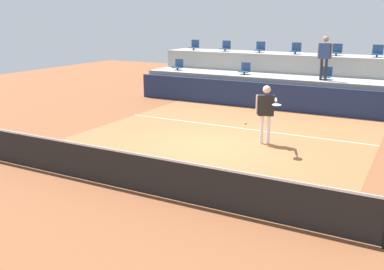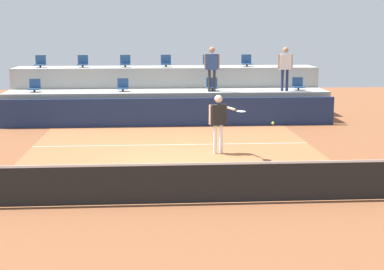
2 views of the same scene
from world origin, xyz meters
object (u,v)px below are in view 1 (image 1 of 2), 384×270
Objects in this scene: stadium_chair_lower_right at (326,74)px; stadium_chair_upper_right at (377,52)px; stadium_chair_upper_left at (226,47)px; spectator_in_white at (325,54)px; stadium_chair_lower_left at (245,69)px; stadium_chair_upper_far_left at (194,46)px; stadium_chair_upper_mid_left at (260,48)px; tennis_ball at (246,123)px; stadium_chair_lower_far_left at (178,65)px; stadium_chair_upper_mid_right at (337,51)px; stadium_chair_upper_center at (296,49)px; tennis_player at (266,108)px.

stadium_chair_upper_right is at bearing 46.53° from stadium_chair_lower_right.
spectator_in_white reaches higher than stadium_chair_upper_left.
stadium_chair_lower_left is 1.00× the size of stadium_chair_upper_right.
stadium_chair_upper_far_left is 1.79m from stadium_chair_upper_left.
stadium_chair_upper_right is (5.29, 0.00, 0.00)m from stadium_chair_upper_mid_left.
spectator_in_white is 26.18× the size of tennis_ball.
stadium_chair_lower_right is 0.95m from spectator_in_white.
stadium_chair_upper_mid_right is at bearing 14.17° from stadium_chair_lower_far_left.
stadium_chair_upper_left is (-5.39, 1.80, 0.85)m from stadium_chair_lower_right.
stadium_chair_upper_center is at bearing 129.13° from spectator_in_white.
stadium_chair_lower_far_left is 1.00× the size of stadium_chair_upper_mid_right.
stadium_chair_upper_far_left is at bearing 180.00° from stadium_chair_upper_left.
stadium_chair_upper_left reaches higher than stadium_chair_lower_right.
stadium_chair_lower_left is 1.00× the size of stadium_chair_upper_far_left.
stadium_chair_upper_right is (1.69, 0.00, 0.00)m from stadium_chair_upper_mid_right.
stadium_chair_upper_far_left is 1.00× the size of stadium_chair_upper_right.
stadium_chair_upper_left is 3.57m from stadium_chair_upper_center.
stadium_chair_lower_left is at bearing 111.67° from tennis_ball.
stadium_chair_upper_far_left reaches higher than stadium_chair_lower_right.
stadium_chair_upper_mid_left is 8.73m from tennis_player.
stadium_chair_lower_far_left is 1.99m from stadium_chair_upper_far_left.
tennis_ball is at bearing -68.33° from stadium_chair_lower_left.
stadium_chair_upper_mid_right is at bearing 91.79° from tennis_ball.
stadium_chair_upper_right is at bearing 0.00° from stadium_chair_upper_center.
spectator_in_white is (3.53, -2.18, 0.02)m from stadium_chair_upper_mid_left.
spectator_in_white is at bearing -128.77° from stadium_chair_upper_right.
tennis_ball is at bearing -53.29° from stadium_chair_lower_far_left.
stadium_chair_lower_left is 0.29× the size of spectator_in_white.
stadium_chair_lower_far_left is at bearing 180.00° from stadium_chair_lower_right.
stadium_chair_upper_mid_right is at bearing 86.76° from tennis_player.
stadium_chair_lower_far_left is 7.65× the size of tennis_ball.
tennis_ball is (2.21, -11.86, -0.75)m from stadium_chair_upper_center.
tennis_player is at bearing -104.92° from stadium_chair_upper_right.
stadium_chair_upper_left is 7.10m from stadium_chair_upper_right.
tennis_player is at bearing -93.83° from spectator_in_white.
tennis_player is (3.17, -6.26, -0.35)m from stadium_chair_lower_left.
stadium_chair_lower_right is (3.61, 0.00, 0.00)m from stadium_chair_lower_left.
stadium_chair_upper_mid_left is 3.60m from stadium_chair_upper_mid_right.
stadium_chair_upper_far_left is at bearing 129.92° from tennis_player.
stadium_chair_lower_far_left is 0.29× the size of spectator_in_white.
stadium_chair_upper_mid_right is 1.00× the size of stadium_chair_upper_right.
stadium_chair_upper_right is at bearing 18.70° from stadium_chair_lower_left.
stadium_chair_upper_mid_left is 1.76m from stadium_chair_upper_center.
spectator_in_white reaches higher than stadium_chair_upper_far_left.
stadium_chair_upper_mid_right is at bearing 89.50° from stadium_chair_lower_right.
stadium_chair_upper_center is 1.00× the size of stadium_chair_upper_mid_right.
stadium_chair_upper_mid_left is at bearing 180.00° from stadium_chair_upper_center.
stadium_chair_upper_mid_left reaches higher than stadium_chair_lower_right.
stadium_chair_lower_far_left is at bearing 136.85° from tennis_player.
stadium_chair_upper_mid_left is 7.65× the size of tennis_ball.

